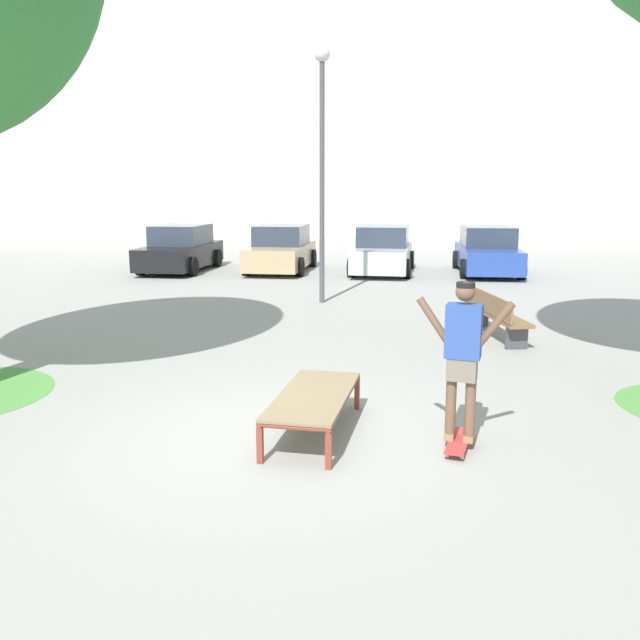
% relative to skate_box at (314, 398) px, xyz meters
% --- Properties ---
extents(ground_plane, '(120.00, 120.00, 0.00)m').
position_rel_skate_box_xyz_m(ground_plane, '(-0.46, -0.04, -0.41)').
color(ground_plane, '#999993').
extents(building_facade, '(39.70, 4.00, 15.81)m').
position_rel_skate_box_xyz_m(building_facade, '(-0.94, 31.09, 7.49)').
color(building_facade, silver).
rests_on(building_facade, ground).
extents(skate_box, '(1.05, 2.00, 0.46)m').
position_rel_skate_box_xyz_m(skate_box, '(0.00, 0.00, 0.00)').
color(skate_box, brown).
rests_on(skate_box, ground).
extents(skateboard, '(0.42, 0.82, 0.09)m').
position_rel_skate_box_xyz_m(skateboard, '(1.56, -0.38, -0.34)').
color(skateboard, '#B23333').
rests_on(skateboard, ground).
extents(skater, '(0.98, 0.39, 1.69)m').
position_rel_skate_box_xyz_m(skater, '(1.56, -0.37, 0.66)').
color(skater, brown).
rests_on(skater, skateboard).
extents(car_black, '(2.22, 4.34, 1.50)m').
position_rel_skate_box_xyz_m(car_black, '(-5.23, 14.61, 0.28)').
color(car_black, black).
rests_on(car_black, ground).
extents(car_tan, '(2.21, 4.34, 1.50)m').
position_rel_skate_box_xyz_m(car_tan, '(-1.89, 14.69, 0.28)').
color(car_tan, tan).
rests_on(car_tan, ground).
extents(car_silver, '(2.31, 4.38, 1.50)m').
position_rel_skate_box_xyz_m(car_silver, '(1.44, 14.41, 0.28)').
color(car_silver, '#B7BABF').
rests_on(car_silver, ground).
extents(car_blue, '(2.13, 4.30, 1.50)m').
position_rel_skate_box_xyz_m(car_blue, '(4.78, 14.31, 0.28)').
color(car_blue, '#28479E').
rests_on(car_blue, ground).
extents(park_bench, '(0.79, 2.44, 0.83)m').
position_rel_skate_box_xyz_m(park_bench, '(3.05, 5.03, 0.03)').
color(park_bench, brown).
rests_on(park_bench, ground).
extents(light_post, '(0.36, 0.36, 5.83)m').
position_rel_skate_box_xyz_m(light_post, '(-0.28, 8.60, 3.41)').
color(light_post, '#4C4C51').
rests_on(light_post, ground).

